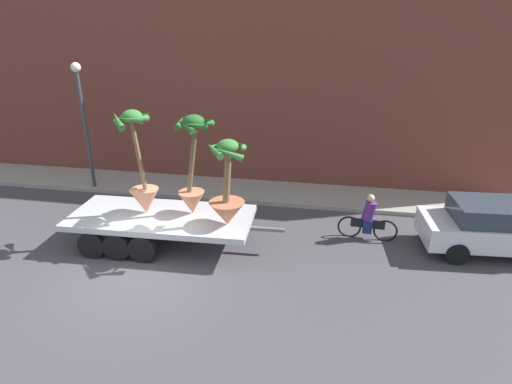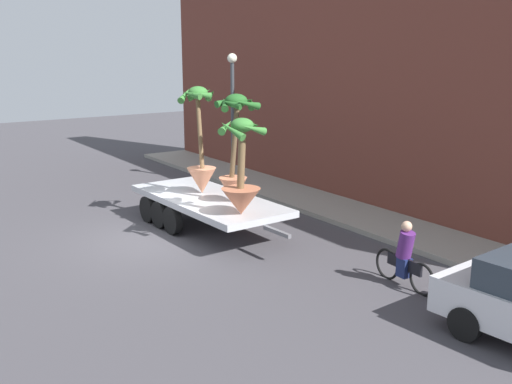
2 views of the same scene
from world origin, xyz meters
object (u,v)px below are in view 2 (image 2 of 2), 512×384
at_px(potted_palm_front, 235,153).
at_px(cyclist, 405,258).
at_px(flatbed_trailer, 204,203).
at_px(street_lamp, 233,101).
at_px(potted_palm_rear, 241,180).
at_px(potted_palm_middle, 201,153).

bearing_deg(potted_palm_front, cyclist, 12.47).
bearing_deg(flatbed_trailer, street_lamp, 138.79).
bearing_deg(potted_palm_rear, potted_palm_middle, 173.19).
xyz_separation_m(flatbed_trailer, potted_palm_front, (1.24, 0.31, 1.61)).
distance_m(potted_palm_rear, cyclist, 4.56).
bearing_deg(cyclist, potted_palm_rear, -157.39).
relative_size(potted_palm_rear, potted_palm_middle, 0.80).
relative_size(potted_palm_middle, street_lamp, 0.65).
bearing_deg(cyclist, street_lamp, 168.37).
height_order(flatbed_trailer, cyclist, cyclist).
bearing_deg(street_lamp, flatbed_trailer, -41.21).
relative_size(potted_palm_middle, potted_palm_front, 1.04).
relative_size(potted_palm_middle, cyclist, 1.70).
xyz_separation_m(potted_palm_middle, cyclist, (6.73, 1.37, -1.51)).
distance_m(flatbed_trailer, potted_palm_middle, 1.46).
height_order(flatbed_trailer, potted_palm_middle, potted_palm_middle).
bearing_deg(potted_palm_rear, cyclist, 22.61).
relative_size(potted_palm_rear, cyclist, 1.37).
bearing_deg(potted_palm_middle, cyclist, 11.50).
relative_size(potted_palm_rear, street_lamp, 0.52).
relative_size(flatbed_trailer, street_lamp, 1.35).
xyz_separation_m(flatbed_trailer, potted_palm_middle, (-0.29, 0.09, 1.42)).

